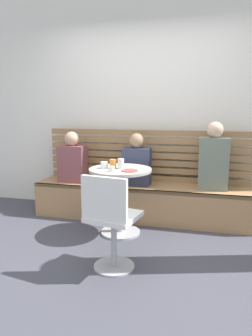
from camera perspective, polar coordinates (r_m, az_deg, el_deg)
name	(u,v)px	position (r m, az deg, el deg)	size (l,w,h in m)	color
ground	(115,262)	(2.94, -1.99, -17.01)	(8.00, 8.00, 0.00)	#42424C
back_wall	(149,103)	(4.20, 4.23, 11.85)	(5.20, 0.10, 2.90)	white
booth_bench	(141,201)	(3.94, 2.86, -6.19)	(2.70, 0.52, 0.44)	#A87C51
booth_backrest	(145,155)	(4.05, 3.61, 2.36)	(2.65, 0.04, 0.67)	#9A7249
cafe_table	(120,188)	(3.38, -1.06, -3.78)	(0.68, 0.68, 0.74)	#ADADB2
white_chair	(110,219)	(2.62, -2.90, -9.44)	(0.46, 0.46, 0.85)	#ADADB2
person_adult	(214,159)	(3.75, 15.88, 1.58)	(0.34, 0.22, 0.79)	slate
person_child_left	(73,160)	(4.07, -9.85, 1.54)	(0.34, 0.22, 0.65)	brown
person_child_middle	(137,162)	(3.83, 1.98, 1.07)	(0.34, 0.22, 0.65)	#333851
cup_tumbler_orange	(113,164)	(3.33, -2.43, 0.75)	(0.07, 0.07, 0.10)	orange
cup_water_clear	(121,164)	(3.32, -0.96, 0.80)	(0.07, 0.07, 0.11)	white
cup_espresso_small	(112,169)	(3.18, -2.60, -0.16)	(0.06, 0.06, 0.06)	silver
cup_ceramic_white	(104,165)	(3.35, -4.04, 0.54)	(0.08, 0.08, 0.07)	white
plate_small	(130,171)	(3.19, 0.71, -0.48)	(0.17, 0.17, 0.01)	#DB4C42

